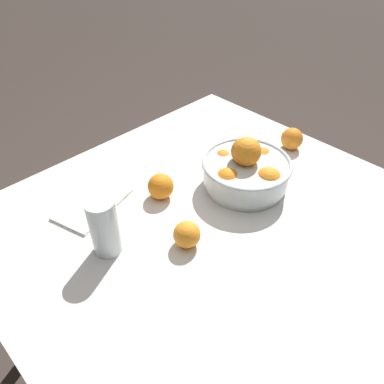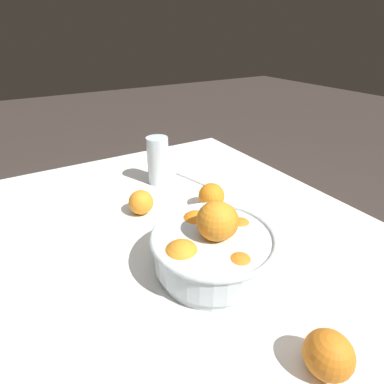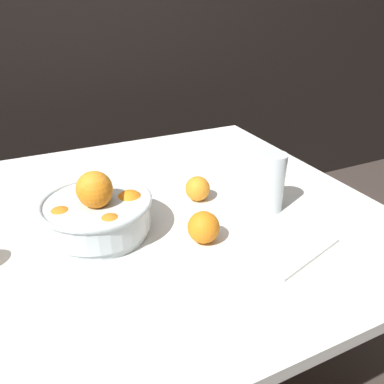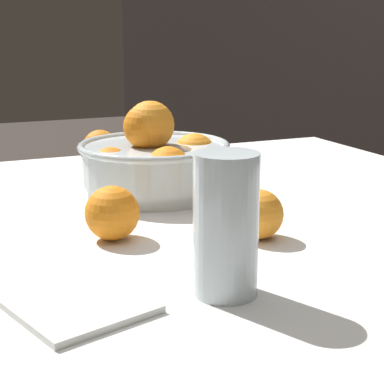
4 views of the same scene
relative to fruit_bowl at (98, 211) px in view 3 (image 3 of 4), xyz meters
name	(u,v)px [view 3 (image 3 of 4)]	position (x,y,z in m)	size (l,w,h in m)	color
ground_plane	(168,378)	(0.17, 0.05, -0.76)	(12.00, 12.00, 0.00)	#3D332D
dining_table	(162,230)	(0.17, 0.05, -0.13)	(1.11, 1.08, 0.70)	white
fruit_bowl	(98,211)	(0.00, 0.00, 0.00)	(0.26, 0.26, 0.16)	silver
juice_glass	(271,184)	(0.43, -0.08, 0.01)	(0.07, 0.07, 0.16)	#F4A314
orange_loose_front	(204,227)	(0.21, -0.14, -0.02)	(0.07, 0.07, 0.07)	orange
orange_loose_aside	(198,189)	(0.28, 0.04, -0.02)	(0.07, 0.07, 0.07)	orange
napkin	(289,246)	(0.37, -0.25, -0.05)	(0.21, 0.13, 0.01)	white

